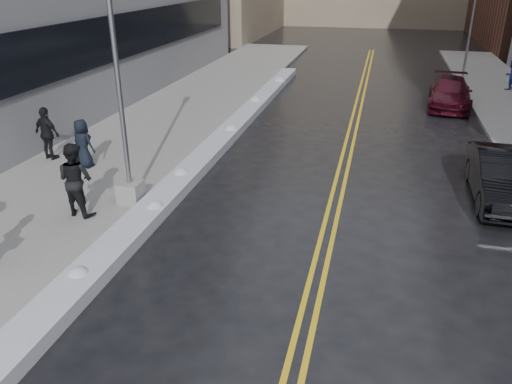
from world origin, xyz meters
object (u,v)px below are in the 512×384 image
Objects in this scene: pedestrian_b at (76,179)px; car_maroon at (450,93)px; traffic_signal at (472,22)px; pedestrian_east at (511,75)px; car_black at (503,177)px; lamppost at (123,123)px; pedestrian_d at (47,133)px; pedestrian_c at (83,144)px.

pedestrian_b is 19.09m from car_maroon.
pedestrian_east is at bearing -59.44° from traffic_signal.
car_black is at bearing -149.56° from pedestrian_b.
pedestrian_b is (-1.00, -1.08, -1.35)m from lamppost.
pedestrian_d is at bearing -1.02° from pedestrian_east.
pedestrian_c is (-14.61, -19.83, -2.42)m from traffic_signal.
pedestrian_c is 0.34× the size of car_maroon.
traffic_signal is at bearing -112.38° from pedestrian_c.
lamppost is 1.57× the size of car_maroon.
car_black is at bearing 35.90° from pedestrian_east.
pedestrian_b reaches higher than pedestrian_east.
traffic_signal is 3.59× the size of pedestrian_c.
pedestrian_d reaches higher than car_black.
pedestrian_b is at bearing 148.03° from pedestrian_d.
pedestrian_b is at bearing -119.01° from traffic_signal.
traffic_signal is at bearing -115.04° from pedestrian_d.
car_black reaches higher than car_maroon.
pedestrian_d is 18.80m from car_maroon.
pedestrian_b reaches higher than car_black.
pedestrian_c is (-2.81, 2.17, -1.55)m from lamppost.
traffic_signal is 8.25m from car_maroon.
lamppost is 2.00m from pedestrian_b.
pedestrian_b is at bearing 133.02° from pedestrian_c.
traffic_signal is at bearing 82.88° from car_maroon.
car_maroon is (10.20, 14.37, -1.83)m from lamppost.
pedestrian_d is 24.29m from pedestrian_east.
lamppost is 4.04× the size of pedestrian_d.
pedestrian_east is 0.36× the size of car_black.
traffic_signal is 26.49m from pedestrian_b.
pedestrian_b is 1.23× the size of pedestrian_c.
pedestrian_d reaches higher than pedestrian_c.
traffic_signal is at bearing -101.85° from pedestrian_east.
pedestrian_d reaches higher than car_maroon.
car_black is (-3.23, -15.59, -0.21)m from pedestrian_east.
car_maroon is at bearing 54.64° from lamppost.
pedestrian_east is at bearing 54.58° from car_maroon.
pedestrian_d is 15.01m from car_black.
lamppost is 3.87m from pedestrian_c.
pedestrian_c reaches higher than car_black.
lamppost reaches higher than pedestrian_east.
pedestrian_c is (-1.81, 3.26, -0.19)m from pedestrian_b.
pedestrian_c is at bearing -132.09° from car_maroon.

